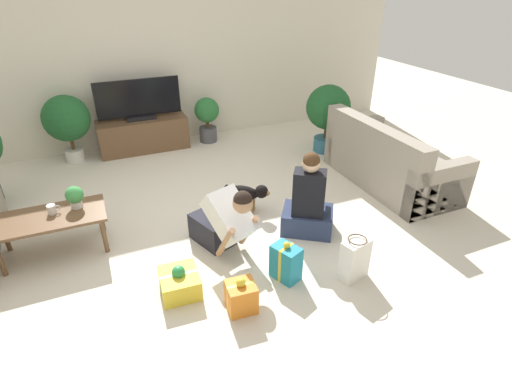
% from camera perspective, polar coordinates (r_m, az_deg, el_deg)
% --- Properties ---
extents(ground_plane, '(16.00, 16.00, 0.00)m').
position_cam_1_polar(ground_plane, '(4.47, -7.14, -4.15)').
color(ground_plane, beige).
extents(wall_back, '(8.40, 0.06, 2.60)m').
position_cam_1_polar(wall_back, '(6.43, -15.09, 17.99)').
color(wall_back, beige).
rests_on(wall_back, ground_plane).
extents(sofa_right, '(0.86, 1.77, 0.84)m').
position_cam_1_polar(sofa_right, '(5.36, 18.31, 4.07)').
color(sofa_right, gray).
rests_on(sofa_right, ground_plane).
extents(coffee_table, '(1.01, 0.52, 0.40)m').
position_cam_1_polar(coffee_table, '(4.26, -27.37, -3.64)').
color(coffee_table, brown).
rests_on(coffee_table, ground_plane).
extents(tv_console, '(1.31, 0.46, 0.49)m').
position_cam_1_polar(tv_console, '(6.38, -15.76, 7.92)').
color(tv_console, brown).
rests_on(tv_console, ground_plane).
extents(tv, '(1.22, 0.20, 0.59)m').
position_cam_1_polar(tv, '(6.23, -16.39, 12.24)').
color(tv, black).
rests_on(tv, tv_console).
extents(potted_plant_back_right, '(0.39, 0.39, 0.71)m').
position_cam_1_polar(potted_plant_back_right, '(6.47, -7.00, 10.75)').
color(potted_plant_back_right, '#4C4C51').
rests_on(potted_plant_back_right, ground_plane).
extents(potted_plant_corner_right, '(0.65, 0.65, 1.01)m').
position_cam_1_polar(potted_plant_corner_right, '(6.07, 10.25, 11.36)').
color(potted_plant_corner_right, '#336B84').
rests_on(potted_plant_corner_right, ground_plane).
extents(potted_plant_back_left, '(0.64, 0.64, 0.97)m').
position_cam_1_polar(potted_plant_back_left, '(6.19, -25.43, 9.27)').
color(potted_plant_back_left, beige).
rests_on(potted_plant_back_left, ground_plane).
extents(person_kneeling, '(0.55, 0.82, 0.77)m').
position_cam_1_polar(person_kneeling, '(3.85, -4.66, -4.14)').
color(person_kneeling, '#23232D').
rests_on(person_kneeling, ground_plane).
extents(person_sitting, '(0.65, 0.63, 0.92)m').
position_cam_1_polar(person_sitting, '(4.14, 7.48, -1.77)').
color(person_sitting, '#283351').
rests_on(person_sitting, ground_plane).
extents(dog, '(0.49, 0.37, 0.35)m').
position_cam_1_polar(dog, '(4.49, -1.31, -0.21)').
color(dog, black).
rests_on(dog, ground_plane).
extents(gift_box_a, '(0.34, 0.38, 0.27)m').
position_cam_1_polar(gift_box_a, '(3.55, -10.85, -12.54)').
color(gift_box_a, yellow).
rests_on(gift_box_a, ground_plane).
extents(gift_box_b, '(0.25, 0.30, 0.39)m').
position_cam_1_polar(gift_box_b, '(3.60, 4.29, -9.99)').
color(gift_box_b, teal).
rests_on(gift_box_b, ground_plane).
extents(gift_box_c, '(0.25, 0.24, 0.32)m').
position_cam_1_polar(gift_box_c, '(3.33, -2.14, -14.66)').
color(gift_box_c, orange).
rests_on(gift_box_c, ground_plane).
extents(gift_bag_a, '(0.29, 0.20, 0.42)m').
position_cam_1_polar(gift_bag_a, '(3.68, 13.91, -9.28)').
color(gift_bag_a, white).
rests_on(gift_bag_a, ground_plane).
extents(mug, '(0.12, 0.08, 0.09)m').
position_cam_1_polar(mug, '(4.25, -27.13, -2.21)').
color(mug, silver).
rests_on(mug, coffee_table).
extents(tabletop_plant, '(0.17, 0.17, 0.22)m').
position_cam_1_polar(tabletop_plant, '(4.23, -24.48, -0.55)').
color(tabletop_plant, beige).
rests_on(tabletop_plant, coffee_table).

